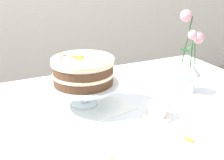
% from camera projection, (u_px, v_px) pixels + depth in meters
% --- Properties ---
extents(dining_table, '(1.40, 1.00, 0.74)m').
position_uv_depth(dining_table, '(131.00, 128.00, 1.20)').
color(dining_table, white).
rests_on(dining_table, ground).
extents(linen_napkin, '(0.38, 0.38, 0.00)m').
position_uv_depth(linen_napkin, '(84.00, 105.00, 1.20)').
color(linen_napkin, white).
rests_on(linen_napkin, dining_table).
extents(cake_stand, '(0.29, 0.29, 0.10)m').
position_uv_depth(cake_stand, '(84.00, 87.00, 1.17)').
color(cake_stand, silver).
rests_on(cake_stand, linen_napkin).
extents(layer_cake, '(0.25, 0.25, 0.11)m').
position_uv_depth(layer_cake, '(83.00, 70.00, 1.14)').
color(layer_cake, brown).
rests_on(layer_cake, cake_stand).
extents(flower_vase, '(0.10, 0.11, 0.37)m').
position_uv_depth(flower_vase, '(190.00, 62.00, 1.28)').
color(flower_vase, silver).
rests_on(flower_vase, dining_table).
extents(teacup, '(0.12, 0.12, 0.06)m').
position_uv_depth(teacup, '(158.00, 111.00, 1.09)').
color(teacup, white).
rests_on(teacup, dining_table).
extents(loose_petal_1, '(0.03, 0.04, 0.00)m').
position_uv_depth(loose_petal_1, '(110.00, 82.00, 1.43)').
color(loose_petal_1, yellow).
rests_on(loose_petal_1, dining_table).
extents(loose_petal_2, '(0.04, 0.05, 0.01)m').
position_uv_depth(loose_petal_2, '(188.00, 139.00, 0.95)').
color(loose_petal_2, orange).
rests_on(loose_petal_2, dining_table).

